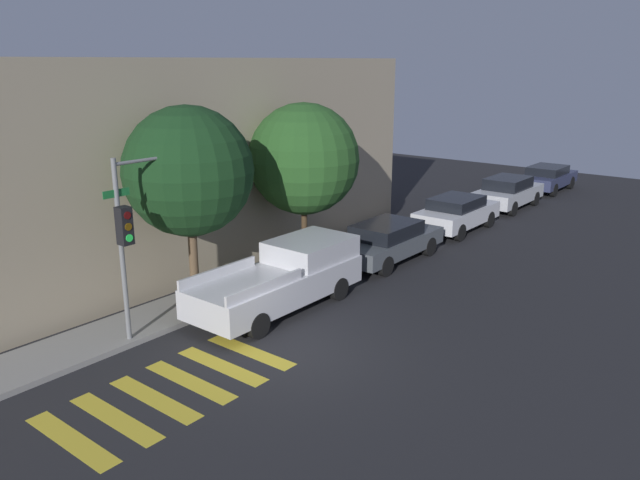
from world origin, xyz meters
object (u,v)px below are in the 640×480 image
object	(u,v)px
pickup_truck	(284,277)
sedan_near_corner	(388,240)
sedan_far_end	(508,192)
tree_near_corner	(188,172)
sedan_middle	(457,213)
sedan_tail_of_row	(547,177)
traffic_light_pole	(139,214)
tree_midblock	(304,159)

from	to	relation	value
pickup_truck	sedan_near_corner	world-z (taller)	pickup_truck
sedan_far_end	tree_near_corner	xyz separation A→B (m)	(-17.27, 2.00, 3.08)
sedan_near_corner	tree_near_corner	distance (m)	7.84
sedan_far_end	sedan_middle	bearing A→B (deg)	180.00
sedan_tail_of_row	sedan_far_end	bearing A→B (deg)	180.00
traffic_light_pole	sedan_middle	xyz separation A→B (m)	(14.21, -1.27, -2.44)
tree_midblock	pickup_truck	bearing A→B (deg)	-148.28
sedan_near_corner	sedan_middle	distance (m)	5.16
sedan_middle	tree_midblock	bearing A→B (deg)	164.62
traffic_light_pole	sedan_middle	bearing A→B (deg)	-5.09
sedan_middle	sedan_near_corner	bearing A→B (deg)	180.00
pickup_truck	sedan_near_corner	size ratio (longest dim) A/B	1.18
sedan_near_corner	sedan_tail_of_row	distance (m)	15.64
sedan_middle	pickup_truck	bearing A→B (deg)	180.00
pickup_truck	tree_midblock	distance (m)	4.69
sedan_middle	tree_near_corner	distance (m)	12.62
pickup_truck	sedan_far_end	bearing A→B (deg)	-0.00
sedan_middle	tree_near_corner	size ratio (longest dim) A/B	0.76
pickup_truck	sedan_far_end	distance (m)	15.71
sedan_near_corner	sedan_middle	world-z (taller)	sedan_middle
sedan_far_end	tree_near_corner	distance (m)	17.66
sedan_near_corner	tree_midblock	xyz separation A→B (m)	(-2.10, 2.00, 2.89)
traffic_light_pole	pickup_truck	size ratio (longest dim) A/B	0.85
pickup_truck	sedan_tail_of_row	distance (m)	20.98
sedan_far_end	tree_near_corner	bearing A→B (deg)	173.40
pickup_truck	tree_near_corner	world-z (taller)	tree_near_corner
sedan_near_corner	sedan_tail_of_row	size ratio (longest dim) A/B	1.08
traffic_light_pole	sedan_middle	size ratio (longest dim) A/B	1.07
sedan_near_corner	tree_near_corner	xyz separation A→B (m)	(-6.90, 2.00, 3.12)
sedan_far_end	tree_near_corner	size ratio (longest dim) A/B	0.78
sedan_near_corner	tree_near_corner	bearing A→B (deg)	163.85
sedan_middle	tree_near_corner	world-z (taller)	tree_near_corner
pickup_truck	sedan_near_corner	distance (m)	5.34
sedan_near_corner	sedan_tail_of_row	world-z (taller)	sedan_near_corner
sedan_near_corner	sedan_far_end	bearing A→B (deg)	0.00
sedan_middle	sedan_tail_of_row	distance (m)	10.48
sedan_far_end	tree_near_corner	world-z (taller)	tree_near_corner
sedan_near_corner	sedan_far_end	size ratio (longest dim) A/B	1.05
sedan_tail_of_row	tree_midblock	world-z (taller)	tree_midblock
sedan_near_corner	pickup_truck	bearing A→B (deg)	180.00
sedan_middle	tree_midblock	distance (m)	8.06
traffic_light_pole	tree_midblock	size ratio (longest dim) A/B	0.84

